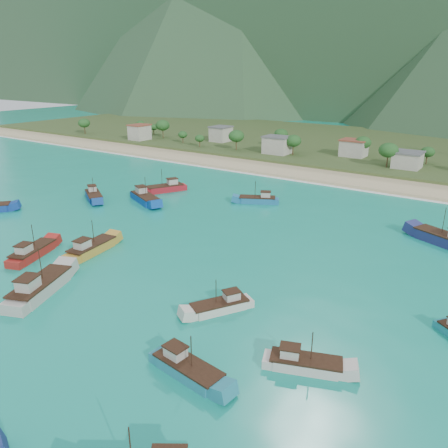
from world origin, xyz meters
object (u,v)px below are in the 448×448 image
Objects in this scene: boat_4 at (91,249)px; boat_6 at (40,288)px; boat_12 at (187,370)px; boat_26 at (165,189)px; boat_9 at (304,365)px; boat_27 at (145,199)px; boat_14 at (446,240)px; boat_25 at (33,253)px; boat_19 at (258,200)px; boat_23 at (221,307)px; boat_2 at (94,196)px.

boat_6 reaches higher than boat_4.
boat_12 is 0.86× the size of boat_26.
boat_9 is 0.75× the size of boat_27.
boat_25 is at bearing 153.32° from boat_14.
boat_26 reaches higher than boat_19.
boat_12 is 0.75× the size of boat_14.
boat_23 is (21.88, -47.75, -0.11)m from boat_19.
boat_9 is 64.27m from boat_19.
boat_14 is 1.29× the size of boat_19.
boat_6 reaches higher than boat_27.
boat_14 is 76.68m from boat_25.
boat_25 is at bearing -143.64° from boat_4.
boat_14 is 1.20× the size of boat_25.
boat_23 is at bearing -129.17° from boat_9.
boat_27 is at bearing 108.78° from boat_4.
boat_26 reaches higher than boat_9.
boat_19 is (-43.46, 3.74, -0.30)m from boat_14.
boat_4 is at bearing 140.84° from boat_19.
boat_23 is 38.46m from boat_25.
boat_6 is (6.09, -14.58, 0.19)m from boat_4.
boat_4 is at bearing -107.95° from boat_12.
boat_14 is at bearing -150.89° from boat_26.
boat_14 is at bearing -85.34° from boat_23.
boat_25 is (-7.24, -7.14, -0.04)m from boat_4.
boat_4 is 1.10× the size of boat_19.
boat_4 is 39.25m from boat_12.
boat_2 is 0.93× the size of boat_26.
boat_26 reaches higher than boat_12.
boat_19 is at bearing -34.59° from boat_23.
boat_9 is 1.02× the size of boat_23.
boat_6 is at bearing -75.54° from boat_4.
boat_2 is at bearing -115.53° from boat_12.
boat_26 reaches higher than boat_25.
boat_2 is at bearing -133.89° from boat_9.
boat_2 is at bearing 92.44° from boat_19.
boat_12 is at bearing 161.52° from boat_26.
boat_6 reaches higher than boat_23.
boat_2 is at bearing -42.11° from boat_27.
boat_12 is at bearing -25.55° from boat_6.
boat_26 is at bearing 91.25° from boat_6.
boat_12 is at bearing -32.86° from boat_4.
boat_6 is at bearing -49.30° from boat_25.
boat_25 is 0.96× the size of boat_26.
boat_4 is at bearing 81.28° from boat_2.
boat_14 reaches higher than boat_19.
boat_19 reaches higher than boat_12.
boat_9 is 0.84× the size of boat_25.
boat_4 is at bearing 90.57° from boat_6.
boat_9 is at bearing -12.97° from boat_6.
boat_9 is 13.05m from boat_12.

